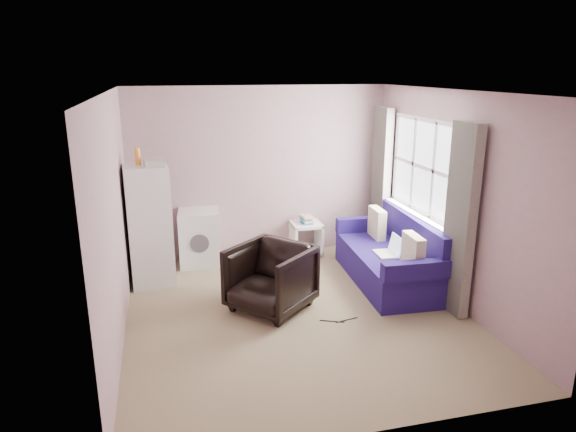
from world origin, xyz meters
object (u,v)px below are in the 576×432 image
(armchair, at_px, (271,275))
(washing_machine, at_px, (200,236))
(fridge, at_px, (149,225))
(sofa, at_px, (393,258))
(side_table, at_px, (306,236))

(armchair, distance_m, washing_machine, 1.80)
(fridge, xyz_separation_m, sofa, (3.08, -0.72, -0.48))
(washing_machine, relative_size, sofa, 0.40)
(washing_machine, height_order, sofa, sofa)
(armchair, height_order, sofa, sofa)
(armchair, bearing_deg, fridge, -171.83)
(side_table, bearing_deg, sofa, -57.03)
(fridge, distance_m, sofa, 3.20)
(washing_machine, bearing_deg, armchair, -62.78)
(side_table, bearing_deg, washing_machine, -179.32)
(washing_machine, bearing_deg, sofa, -22.45)
(armchair, height_order, fridge, fridge)
(armchair, bearing_deg, washing_machine, 160.70)
(sofa, bearing_deg, armchair, -163.63)
(armchair, height_order, washing_machine, armchair)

